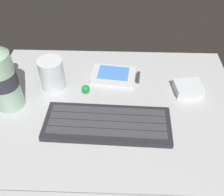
% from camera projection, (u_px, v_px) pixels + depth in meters
% --- Properties ---
extents(ground_plane, '(0.64, 0.48, 0.03)m').
position_uv_depth(ground_plane, '(112.00, 110.00, 0.66)').
color(ground_plane, '#B7BABC').
extents(keyboard, '(0.29, 0.12, 0.02)m').
position_uv_depth(keyboard, '(107.00, 123.00, 0.60)').
color(keyboard, '#232328').
rests_on(keyboard, ground_plane).
extents(handheld_device, '(0.13, 0.09, 0.02)m').
position_uv_depth(handheld_device, '(116.00, 75.00, 0.73)').
color(handheld_device, silver).
rests_on(handheld_device, ground_plane).
extents(juice_cup, '(0.06, 0.06, 0.09)m').
position_uv_depth(juice_cup, '(52.00, 75.00, 0.68)').
color(juice_cup, silver).
rests_on(juice_cup, ground_plane).
extents(water_bottle, '(0.07, 0.07, 0.21)m').
position_uv_depth(water_bottle, '(2.00, 76.00, 0.60)').
color(water_bottle, '#9EC1A8').
rests_on(water_bottle, ground_plane).
extents(charger_block, '(0.08, 0.06, 0.02)m').
position_uv_depth(charger_block, '(188.00, 88.00, 0.68)').
color(charger_block, silver).
rests_on(charger_block, ground_plane).
extents(trackball_mouse, '(0.02, 0.02, 0.02)m').
position_uv_depth(trackball_mouse, '(86.00, 89.00, 0.68)').
color(trackball_mouse, '#198C33').
rests_on(trackball_mouse, ground_plane).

